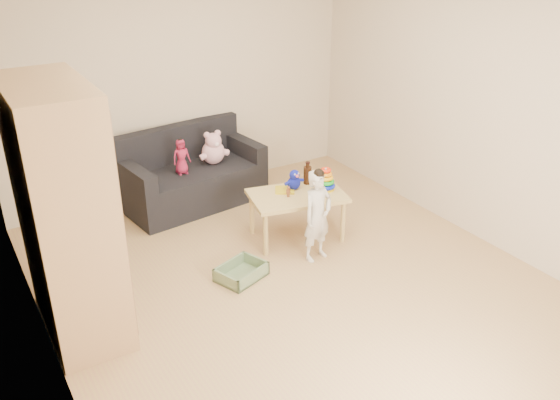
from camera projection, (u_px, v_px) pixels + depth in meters
room at (291, 139)px, 4.67m from camera, size 4.50×4.50×4.50m
wardrobe at (66, 214)px, 4.24m from camera, size 0.53×1.07×1.92m
sofa at (194, 186)px, 6.51m from camera, size 1.58×0.93×0.42m
play_table at (297, 216)px, 5.80m from camera, size 1.00×0.75×0.47m
storage_bin at (241, 272)px, 5.21m from camera, size 0.49×0.43×0.12m
toddler at (317, 217)px, 5.37m from camera, size 0.35×0.27×0.85m
pink_bear at (213, 150)px, 6.48m from camera, size 0.29×0.26×0.31m
doll at (181, 157)px, 6.21m from camera, size 0.19×0.13×0.37m
ring_stacker at (325, 181)px, 5.76m from camera, size 0.20×0.20×0.22m
brown_bottle at (307, 174)px, 5.88m from camera, size 0.08×0.08×0.23m
blue_plush at (294, 179)px, 5.76m from camera, size 0.17×0.14×0.21m
wooden_figure at (288, 192)px, 5.61m from camera, size 0.05×0.05×0.11m
yellow_book at (285, 190)px, 5.76m from camera, size 0.25×0.25×0.01m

